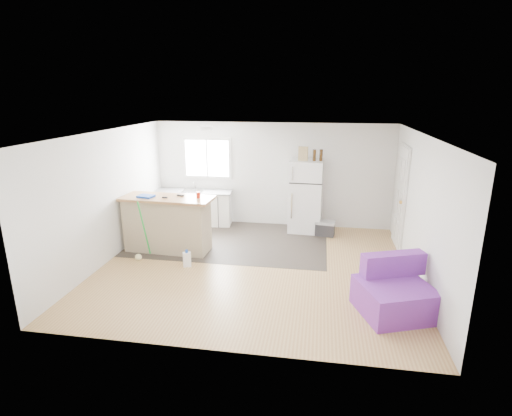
{
  "coord_description": "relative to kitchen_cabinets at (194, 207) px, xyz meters",
  "views": [
    {
      "loc": [
        1.09,
        -6.58,
        3.05
      ],
      "look_at": [
        -0.09,
        0.7,
        0.91
      ],
      "focal_mm": 28.0,
      "sensor_mm": 36.0,
      "label": 1
    }
  ],
  "objects": [
    {
      "name": "interior_door",
      "position": [
        4.56,
        -0.67,
        0.6
      ],
      "size": [
        0.11,
        0.92,
        2.1
      ],
      "color": "white",
      "rests_on": "right_wall"
    },
    {
      "name": "vinyl_zone",
      "position": [
        1.11,
        -0.97,
        -0.41
      ],
      "size": [
        4.05,
        2.5,
        0.0
      ],
      "primitive_type": "cube",
      "color": "#302824",
      "rests_on": "floor"
    },
    {
      "name": "kitchen_cabinets",
      "position": [
        0.0,
        0.0,
        0.0
      ],
      "size": [
        1.86,
        0.71,
        1.08
      ],
      "rotation": [
        0.0,
        0.0,
        0.08
      ],
      "color": "white",
      "rests_on": "floor"
    },
    {
      "name": "cardboard_box",
      "position": [
        2.56,
        -0.15,
        1.36
      ],
      "size": [
        0.21,
        0.12,
        0.3
      ],
      "primitive_type": "cube",
      "rotation": [
        0.0,
        0.0,
        -0.09
      ],
      "color": "tan",
      "rests_on": "refrigerator"
    },
    {
      "name": "purple_seat",
      "position": [
        4.06,
        -3.41,
        -0.13
      ],
      "size": [
        1.21,
        1.19,
        0.78
      ],
      "rotation": [
        0.0,
        0.0,
        0.36
      ],
      "color": "purple",
      "rests_on": "floor"
    },
    {
      "name": "tool_a",
      "position": [
        0.26,
        -1.59,
        0.7
      ],
      "size": [
        0.15,
        0.08,
        0.03
      ],
      "primitive_type": "cube",
      "rotation": [
        0.0,
        0.0,
        -0.26
      ],
      "color": "black",
      "rests_on": "peninsula"
    },
    {
      "name": "cleaner_jug",
      "position": [
        0.62,
        -2.4,
        -0.27
      ],
      "size": [
        0.17,
        0.15,
        0.32
      ],
      "rotation": [
        0.0,
        0.0,
        0.37
      ],
      "color": "white",
      "rests_on": "floor"
    },
    {
      "name": "mop",
      "position": [
        -0.35,
        -2.24,
        -0.18
      ],
      "size": [
        0.21,
        0.33,
        1.17
      ],
      "rotation": [
        0.0,
        0.0,
        -0.12
      ],
      "color": "green",
      "rests_on": "floor"
    },
    {
      "name": "room",
      "position": [
        1.84,
        -2.22,
        0.78
      ],
      "size": [
        5.51,
        5.01,
        2.41
      ],
      "color": "#A67545",
      "rests_on": "ground"
    },
    {
      "name": "bottle_left",
      "position": [
        2.8,
        -0.17,
        1.34
      ],
      "size": [
        0.08,
        0.08,
        0.25
      ],
      "primitive_type": "cylinder",
      "rotation": [
        0.0,
        0.0,
        0.24
      ],
      "color": "#331E09",
      "rests_on": "refrigerator"
    },
    {
      "name": "bottle_right",
      "position": [
        2.94,
        -0.12,
        1.34
      ],
      "size": [
        0.09,
        0.09,
        0.25
      ],
      "primitive_type": "cylinder",
      "rotation": [
        0.0,
        0.0,
        0.31
      ],
      "color": "#331E09",
      "rests_on": "refrigerator"
    },
    {
      "name": "cooler",
      "position": [
        3.1,
        -0.33,
        -0.25
      ],
      "size": [
        0.46,
        0.35,
        0.33
      ],
      "rotation": [
        0.0,
        0.0,
        -0.14
      ],
      "color": "#2A292C",
      "rests_on": "floor"
    },
    {
      "name": "red_cup",
      "position": [
        0.65,
        -1.68,
        0.75
      ],
      "size": [
        0.09,
        0.09,
        0.12
      ],
      "primitive_type": "cylinder",
      "rotation": [
        0.0,
        0.0,
        -0.2
      ],
      "color": "red",
      "rests_on": "peninsula"
    },
    {
      "name": "window",
      "position": [
        0.29,
        0.27,
        1.14
      ],
      "size": [
        1.18,
        0.06,
        0.98
      ],
      "color": "white",
      "rests_on": "back_wall"
    },
    {
      "name": "peninsula",
      "position": [
        0.0,
        -1.7,
        0.14
      ],
      "size": [
        1.82,
        0.77,
        1.1
      ],
      "rotation": [
        0.0,
        0.0,
        -0.05
      ],
      "color": "tan",
      "rests_on": "floor"
    },
    {
      "name": "refrigerator",
      "position": [
        2.64,
        -0.07,
        0.4
      ],
      "size": [
        0.75,
        0.71,
        1.62
      ],
      "rotation": [
        0.0,
        0.0,
        -0.05
      ],
      "color": "white",
      "rests_on": "floor"
    },
    {
      "name": "tool_b",
      "position": [
        0.02,
        -1.78,
        0.7
      ],
      "size": [
        0.1,
        0.04,
        0.03
      ],
      "primitive_type": "cube",
      "rotation": [
        0.0,
        0.0,
        -0.05
      ],
      "color": "black",
      "rests_on": "peninsula"
    },
    {
      "name": "blue_tray",
      "position": [
        -0.37,
        -1.77,
        0.7
      ],
      "size": [
        0.34,
        0.27,
        0.04
      ],
      "primitive_type": "cube",
      "rotation": [
        0.0,
        0.0,
        -0.19
      ],
      "color": "#1342B8",
      "rests_on": "peninsula"
    },
    {
      "name": "ceiling_fixture",
      "position": [
        0.64,
        -1.02,
        1.95
      ],
      "size": [
        0.3,
        0.3,
        0.07
      ],
      "primitive_type": "cylinder",
      "color": "white",
      "rests_on": "ceiling"
    }
  ]
}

